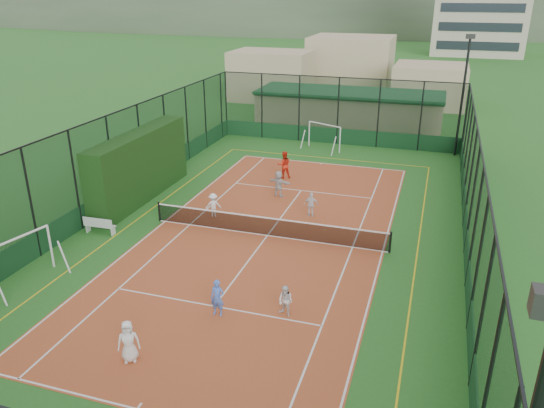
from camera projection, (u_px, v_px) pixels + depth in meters
The scene contains 19 objects.
ground at pixel (267, 236), 25.47m from camera, with size 300.00×300.00×0.00m, color #286623.
court_slab at pixel (267, 236), 25.47m from camera, with size 11.17×23.97×0.01m, color #A74725.
tennis_net at pixel (267, 226), 25.27m from camera, with size 11.67×0.12×1.06m, color black, non-canonical shape.
perimeter_fence at pixel (267, 187), 24.53m from camera, with size 18.12×34.12×5.00m, color black, non-canonical shape.
floodlight_ne at pixel (462, 97), 36.14m from camera, with size 0.60×0.26×8.25m, color black, non-canonical shape.
clubhouse at pixel (349, 110), 44.28m from camera, with size 15.20×7.20×3.15m, color tan, non-canonical shape.
distant_hills at pixel (424, 27), 157.74m from camera, with size 200.00×60.00×24.00m, color #384C33, non-canonical shape.
hedge_left at pixel (140, 166), 29.37m from camera, with size 1.29×8.62×3.77m, color black.
white_bench at pixel (100, 225), 25.58m from camera, with size 1.57×0.43×0.88m, color white, non-canonical shape.
futsal_goal_near at pixel (20, 260), 21.15m from camera, with size 0.87×3.00×1.93m, color white, non-canonical shape.
futsal_goal_far at pixel (324, 137), 38.76m from camera, with size 2.89×0.84×1.86m, color white, non-canonical shape.
child_near_left at pixel (129, 341), 16.70m from camera, with size 0.71×0.46×1.44m, color white.
child_near_mid at pixel (217, 298), 19.08m from camera, with size 0.51×0.34×1.40m, color #507AE3.
child_near_right at pixel (286, 301), 19.08m from camera, with size 0.58×0.45×1.19m, color white.
child_far_left at pixel (213, 205), 27.40m from camera, with size 0.81×0.47×1.26m, color white.
child_far_right at pixel (311, 205), 27.39m from camera, with size 0.77×0.32×1.31m, color white.
child_far_back at pixel (279, 184), 30.05m from camera, with size 1.39×0.44×1.50m, color silver.
coach at pixel (284, 165), 32.87m from camera, with size 0.83×0.65×1.72m, color red.
tennis_balls at pixel (259, 221), 26.95m from camera, with size 5.39×1.07×0.07m.
Camera 1 is at (7.18, -21.84, 11.08)m, focal length 35.00 mm.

